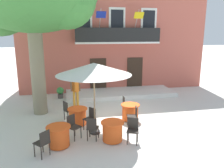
% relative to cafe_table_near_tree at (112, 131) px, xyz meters
% --- Properties ---
extents(ground_plane, '(120.00, 120.00, 0.00)m').
position_rel_cafe_table_near_tree_xyz_m(ground_plane, '(0.84, 2.30, -0.39)').
color(ground_plane, silver).
extents(building_facade, '(13.00, 5.09, 7.50)m').
position_rel_cafe_table_near_tree_xyz_m(building_facade, '(1.80, 9.29, 3.36)').
color(building_facade, '#BC5B4C').
rests_on(building_facade, ground).
extents(entrance_step_platform, '(6.99, 2.35, 0.25)m').
position_rel_cafe_table_near_tree_xyz_m(entrance_step_platform, '(1.80, 6.12, -0.27)').
color(entrance_step_platform, silver).
rests_on(entrance_step_platform, ground).
extents(cafe_table_near_tree, '(0.86, 0.86, 0.76)m').
position_rel_cafe_table_near_tree_xyz_m(cafe_table_near_tree, '(0.00, 0.00, 0.00)').
color(cafe_table_near_tree, '#EA561E').
rests_on(cafe_table_near_tree, ground).
extents(cafe_chair_near_tree_0, '(0.52, 0.52, 0.91)m').
position_rel_cafe_table_near_tree_xyz_m(cafe_chair_near_tree_0, '(-0.73, 0.20, 0.14)').
color(cafe_chair_near_tree_0, '#2D2823').
rests_on(cafe_chair_near_tree_0, ground).
extents(cafe_chair_near_tree_1, '(0.52, 0.52, 0.91)m').
position_rel_cafe_table_near_tree_xyz_m(cafe_chair_near_tree_1, '(0.72, -0.22, 0.14)').
color(cafe_chair_near_tree_1, '#2D2823').
rests_on(cafe_chair_near_tree_1, ground).
extents(cafe_table_middle, '(0.86, 0.86, 0.76)m').
position_rel_cafe_table_near_tree_xyz_m(cafe_table_middle, '(-1.19, 1.76, 0.00)').
color(cafe_table_middle, '#EA561E').
rests_on(cafe_table_middle, ground).
extents(cafe_chair_middle_0, '(0.54, 0.54, 0.91)m').
position_rel_cafe_table_near_tree_xyz_m(cafe_chair_middle_0, '(-1.61, 2.39, 0.14)').
color(cafe_chair_middle_0, '#2D2823').
rests_on(cafe_chair_middle_0, ground).
extents(cafe_chair_middle_1, '(0.56, 0.56, 0.91)m').
position_rel_cafe_table_near_tree_xyz_m(cafe_chair_middle_1, '(-0.68, 1.21, 0.14)').
color(cafe_chair_middle_1, '#2D2823').
rests_on(cafe_chair_middle_1, ground).
extents(cafe_table_front, '(0.86, 0.86, 0.76)m').
position_rel_cafe_table_near_tree_xyz_m(cafe_table_front, '(1.22, 1.84, 0.00)').
color(cafe_table_front, '#EA561E').
rests_on(cafe_table_front, ground).
extents(cafe_chair_front_0, '(0.47, 0.47, 0.91)m').
position_rel_cafe_table_near_tree_xyz_m(cafe_chair_front_0, '(1.16, 1.09, 0.14)').
color(cafe_chair_front_0, '#2D2823').
rests_on(cafe_chair_front_0, ground).
extents(cafe_chair_front_1, '(0.43, 0.43, 0.91)m').
position_rel_cafe_table_near_tree_xyz_m(cafe_chair_front_1, '(1.20, 2.60, 0.14)').
color(cafe_chair_front_1, '#2D2823').
rests_on(cafe_chair_front_1, ground).
extents(cafe_table_far_side, '(0.86, 0.86, 0.76)m').
position_rel_cafe_table_near_tree_xyz_m(cafe_table_far_side, '(-1.94, -0.02, 0.00)').
color(cafe_table_far_side, '#EA561E').
rests_on(cafe_table_far_side, ground).
extents(cafe_chair_far_side_0, '(0.56, 0.56, 0.91)m').
position_rel_cafe_table_near_tree_xyz_m(cafe_chair_far_side_0, '(-1.43, 0.53, 0.14)').
color(cafe_chair_far_side_0, '#2D2823').
rests_on(cafe_chair_far_side_0, ground).
extents(cafe_chair_far_side_1, '(0.57, 0.57, 0.91)m').
position_rel_cafe_table_near_tree_xyz_m(cafe_chair_far_side_1, '(-2.41, -0.61, 0.14)').
color(cafe_chair_far_side_1, '#2D2823').
rests_on(cafe_chair_far_side_1, ground).
extents(cafe_umbrella, '(2.90, 2.90, 2.85)m').
position_rel_cafe_table_near_tree_xyz_m(cafe_umbrella, '(-0.55, 0.82, 2.22)').
color(cafe_umbrella, '#997A56').
rests_on(cafe_umbrella, ground).
extents(ground_planter_left, '(0.44, 0.44, 0.70)m').
position_rel_cafe_table_near_tree_xyz_m(ground_planter_left, '(-2.04, 6.15, -0.00)').
color(ground_planter_left, '#47423D').
rests_on(ground_planter_left, ground).
extents(pedestrian_near_entrance, '(0.53, 0.40, 1.66)m').
position_rel_cafe_table_near_tree_xyz_m(pedestrian_near_entrance, '(-1.16, 4.26, 0.55)').
color(pedestrian_near_entrance, gold).
rests_on(pedestrian_near_entrance, ground).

